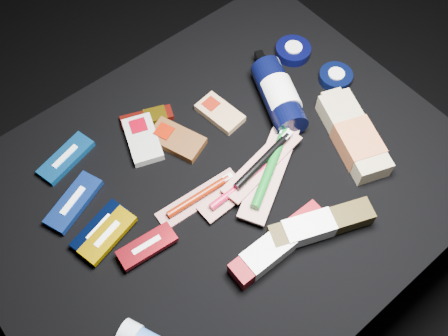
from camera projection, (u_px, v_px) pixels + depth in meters
ground at (222, 249)px, 1.38m from camera, size 3.00×3.00×0.00m
cloth_table at (222, 219)px, 1.20m from camera, size 0.98×0.78×0.40m
luna_bar_0 at (66, 158)px, 1.05m from camera, size 0.13×0.08×0.02m
luna_bar_1 at (74, 202)px, 0.99m from camera, size 0.14×0.09×0.02m
luna_bar_2 at (100, 229)px, 0.96m from camera, size 0.13×0.07×0.02m
luna_bar_3 at (108, 235)px, 0.95m from camera, size 0.13×0.07×0.02m
luna_bar_4 at (147, 246)px, 0.94m from camera, size 0.12×0.05×0.01m
clif_bar_0 at (175, 139)px, 1.07m from camera, size 0.10×0.13×0.02m
clif_bar_1 at (142, 138)px, 1.07m from camera, size 0.10×0.13×0.02m
clif_bar_2 at (219, 112)px, 1.11m from camera, size 0.07×0.11×0.02m
power_bar at (150, 117)px, 1.10m from camera, size 0.12×0.08×0.01m
lotion_bottle at (279, 96)px, 1.09m from camera, size 0.13×0.23×0.07m
cream_tin_upper at (293, 51)px, 1.19m from camera, size 0.08×0.08×0.03m
cream_tin_lower at (336, 77)px, 1.15m from camera, size 0.08×0.08×0.02m
bodywash_bottle at (354, 137)px, 1.06m from camera, size 0.14×0.23×0.05m
toothbrush_pack_0 at (200, 197)px, 1.00m from camera, size 0.19×0.06×0.02m
toothbrush_pack_1 at (241, 186)px, 1.01m from camera, size 0.19×0.05×0.02m
toothbrush_pack_2 at (271, 168)px, 1.02m from camera, size 0.24×0.17×0.03m
toothbrush_pack_3 at (263, 161)px, 1.02m from camera, size 0.21×0.08×0.02m
toothpaste_carton_red at (275, 247)px, 0.94m from camera, size 0.21×0.05×0.04m
toothpaste_carton_green at (316, 226)px, 0.95m from camera, size 0.21×0.12×0.04m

